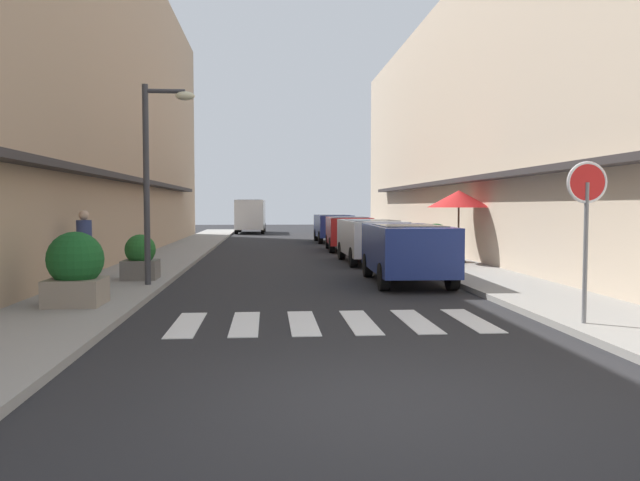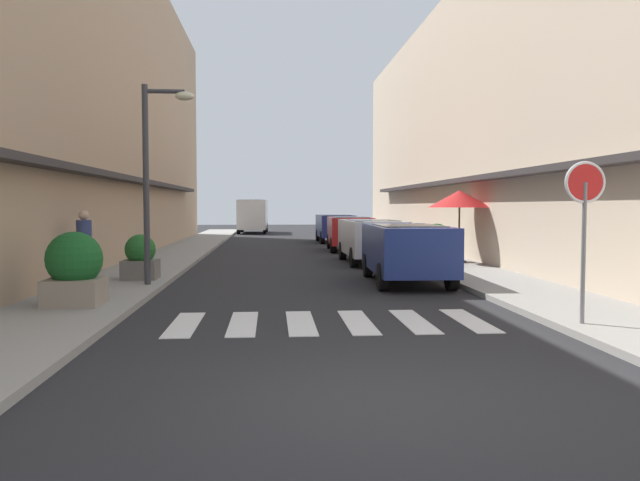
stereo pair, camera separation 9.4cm
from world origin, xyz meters
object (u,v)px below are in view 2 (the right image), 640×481
street_lamp (155,161)px  planter_far (437,243)px  cafe_umbrella (460,199)px  delivery_van (253,213)px  parked_car_near (407,247)px  pedestrian_walking_near (84,246)px  parked_car_far (350,229)px  round_street_sign (585,200)px  planter_corner (74,269)px  parked_car_mid (371,236)px  parked_car_distant (335,225)px  planter_midblock (140,258)px

street_lamp → planter_far: size_ratio=3.71×
cafe_umbrella → delivery_van: bearing=106.2°
delivery_van → parked_car_near: bearing=-81.0°
parked_car_near → delivery_van: size_ratio=0.78×
street_lamp → pedestrian_walking_near: (-1.61, -0.05, -1.95)m
delivery_van → street_lamp: street_lamp is taller
delivery_van → planter_far: (6.76, -24.60, -0.68)m
parked_car_far → pedestrian_walking_near: 14.37m
round_street_sign → planter_far: 11.13m
parked_car_far → planter_corner: (-6.98, -15.07, -0.14)m
parked_car_mid → delivery_van: delivery_van is taller
pedestrian_walking_near → parked_car_mid: bearing=-116.7°
parked_car_mid → planter_corner: (-6.98, -9.19, -0.14)m
parked_car_distant → planter_midblock: parked_car_distant is taller
planter_midblock → pedestrian_walking_near: (-1.02, -1.17, 0.39)m
parked_car_near → cafe_umbrella: (2.63, 4.26, 1.23)m
parked_car_mid → planter_far: 2.19m
planter_far → street_lamp: bearing=-145.5°
parked_car_distant → delivery_van: bearing=111.7°
round_street_sign → cafe_umbrella: round_street_sign is taller
round_street_sign → street_lamp: street_lamp is taller
parked_car_distant → planter_corner: planter_corner is taller
delivery_van → planter_far: size_ratio=4.40×
parked_car_far → delivery_van: size_ratio=0.76×
parked_car_mid → delivery_van: size_ratio=0.82×
planter_corner → planter_midblock: bearing=85.0°
street_lamp → planter_corner: (-0.95, -2.96, -2.20)m
parked_car_near → parked_car_far: size_ratio=1.03×
pedestrian_walking_near → delivery_van: bearing=-71.7°
parked_car_near → cafe_umbrella: 5.15m
round_street_sign → planter_corner: (-8.41, 2.49, -1.26)m
parked_car_near → cafe_umbrella: bearing=58.2°
delivery_van → round_street_sign: round_street_sign is taller
parked_car_mid → pedestrian_walking_near: bearing=-140.6°
planter_corner → pedestrian_walking_near: 2.99m
round_street_sign → cafe_umbrella: size_ratio=1.08×
planter_midblock → parked_car_distant: bearing=69.0°
pedestrian_walking_near → street_lamp: bearing=-154.3°
planter_corner → delivery_van: bearing=86.0°
planter_far → cafe_umbrella: bearing=-50.2°
street_lamp → planter_midblock: (-0.60, 1.12, -2.34)m
parked_car_mid → delivery_van: 24.41m
parked_car_near → parked_car_mid: bearing=90.0°
round_street_sign → planter_midblock: bearing=140.8°
parked_car_mid → street_lamp: 8.91m
parked_car_mid → street_lamp: size_ratio=0.97×
round_street_sign → pedestrian_walking_near: 10.61m
delivery_van → pedestrian_walking_near: bearing=-95.6°
parked_car_mid → round_street_sign: 11.82m
planter_midblock → cafe_umbrella: bearing=22.3°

